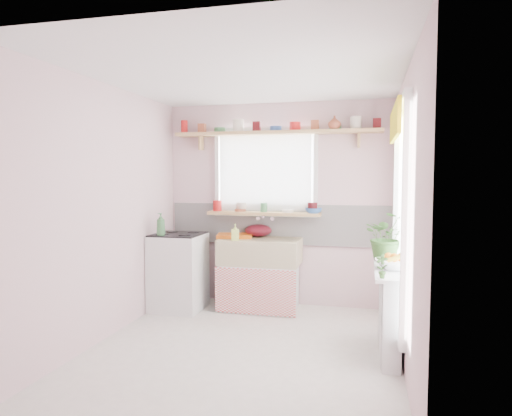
# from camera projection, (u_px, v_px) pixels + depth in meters

# --- Properties ---
(room) EXTENTS (3.20, 3.20, 3.20)m
(room) POSITION_uv_depth(u_px,v_px,m) (326.00, 198.00, 4.80)
(room) COLOR white
(room) RESTS_ON ground
(sink_unit) EXTENTS (0.95, 0.65, 1.11)m
(sink_unit) POSITION_uv_depth(u_px,v_px,m) (260.00, 273.00, 5.48)
(sink_unit) COLOR white
(sink_unit) RESTS_ON ground
(cooker) EXTENTS (0.58, 0.58, 0.93)m
(cooker) POSITION_uv_depth(u_px,v_px,m) (179.00, 271.00, 5.46)
(cooker) COLOR white
(cooker) RESTS_ON ground
(radiator_ledge) EXTENTS (0.22, 0.95, 0.78)m
(radiator_ledge) POSITION_uv_depth(u_px,v_px,m) (390.00, 311.00, 4.08)
(radiator_ledge) COLOR white
(radiator_ledge) RESTS_ON ground
(windowsill) EXTENTS (1.40, 0.22, 0.04)m
(windowsill) POSITION_uv_depth(u_px,v_px,m) (264.00, 213.00, 5.61)
(windowsill) COLOR #DAB26F
(windowsill) RESTS_ON room
(pine_shelf) EXTENTS (2.52, 0.24, 0.04)m
(pine_shelf) POSITION_uv_depth(u_px,v_px,m) (276.00, 133.00, 5.49)
(pine_shelf) COLOR #DAB26F
(pine_shelf) RESTS_ON room
(shelf_crockery) EXTENTS (2.47, 0.11, 0.12)m
(shelf_crockery) POSITION_uv_depth(u_px,v_px,m) (276.00, 127.00, 5.49)
(shelf_crockery) COLOR red
(shelf_crockery) RESTS_ON pine_shelf
(sill_crockery) EXTENTS (1.35, 0.11, 0.12)m
(sill_crockery) POSITION_uv_depth(u_px,v_px,m) (264.00, 207.00, 5.60)
(sill_crockery) COLOR red
(sill_crockery) RESTS_ON windowsill
(dish_tray) EXTENTS (0.48, 0.40, 0.04)m
(dish_tray) POSITION_uv_depth(u_px,v_px,m) (235.00, 236.00, 5.57)
(dish_tray) COLOR orange
(dish_tray) RESTS_ON sink_unit
(colander) EXTENTS (0.38, 0.38, 0.15)m
(colander) POSITION_uv_depth(u_px,v_px,m) (258.00, 230.00, 5.66)
(colander) COLOR #530E1A
(colander) RESTS_ON sink_unit
(jade_plant) EXTENTS (0.49, 0.44, 0.48)m
(jade_plant) POSITION_uv_depth(u_px,v_px,m) (387.00, 236.00, 4.42)
(jade_plant) COLOR #335C25
(jade_plant) RESTS_ON radiator_ledge
(fruit_bowl) EXTENTS (0.39, 0.39, 0.08)m
(fruit_bowl) POSITION_uv_depth(u_px,v_px,m) (394.00, 264.00, 4.05)
(fruit_bowl) COLOR silver
(fruit_bowl) RESTS_ON radiator_ledge
(herb_pot) EXTENTS (0.12, 0.09, 0.19)m
(herb_pot) POSITION_uv_depth(u_px,v_px,m) (382.00, 266.00, 3.68)
(herb_pot) COLOR #3B6A2A
(herb_pot) RESTS_ON radiator_ledge
(soap_bottle_sink) EXTENTS (0.10, 0.11, 0.19)m
(soap_bottle_sink) POSITION_uv_depth(u_px,v_px,m) (235.00, 232.00, 5.31)
(soap_bottle_sink) COLOR #DBF26B
(soap_bottle_sink) RESTS_ON sink_unit
(sill_cup) EXTENTS (0.17, 0.17, 0.11)m
(sill_cup) POSITION_uv_depth(u_px,v_px,m) (242.00, 207.00, 5.73)
(sill_cup) COLOR beige
(sill_cup) RESTS_ON windowsill
(sill_bowl) EXTENTS (0.22, 0.22, 0.06)m
(sill_bowl) POSITION_uv_depth(u_px,v_px,m) (314.00, 211.00, 5.40)
(sill_bowl) COLOR #3363A8
(sill_bowl) RESTS_ON windowsill
(shelf_vase) EXTENTS (0.15, 0.15, 0.16)m
(shelf_vase) POSITION_uv_depth(u_px,v_px,m) (335.00, 122.00, 5.26)
(shelf_vase) COLOR #98482E
(shelf_vase) RESTS_ON pine_shelf
(cooker_bottle) EXTENTS (0.12, 0.12, 0.26)m
(cooker_bottle) POSITION_uv_depth(u_px,v_px,m) (161.00, 224.00, 5.24)
(cooker_bottle) COLOR #387140
(cooker_bottle) RESTS_ON cooker
(fruit) EXTENTS (0.20, 0.14, 0.10)m
(fruit) POSITION_uv_depth(u_px,v_px,m) (395.00, 257.00, 4.05)
(fruit) COLOR orange
(fruit) RESTS_ON fruit_bowl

